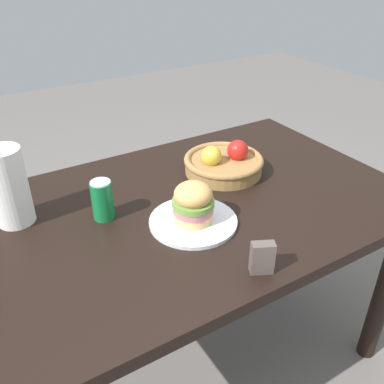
# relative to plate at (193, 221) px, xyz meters

# --- Properties ---
(ground_plane) EXTENTS (8.00, 8.00, 0.00)m
(ground_plane) POSITION_rel_plate_xyz_m (0.07, 0.10, -0.76)
(ground_plane) COLOR slate
(dining_table) EXTENTS (1.40, 0.90, 0.75)m
(dining_table) POSITION_rel_plate_xyz_m (0.07, 0.10, -0.11)
(dining_table) COLOR black
(dining_table) RESTS_ON ground_plane
(plate) EXTENTS (0.27, 0.27, 0.01)m
(plate) POSITION_rel_plate_xyz_m (0.00, 0.00, 0.00)
(plate) COLOR white
(plate) RESTS_ON dining_table
(sandwich) EXTENTS (0.13, 0.13, 0.13)m
(sandwich) POSITION_rel_plate_xyz_m (0.00, 0.00, 0.07)
(sandwich) COLOR #E5BC75
(sandwich) RESTS_ON plate
(soda_can) EXTENTS (0.07, 0.07, 0.13)m
(soda_can) POSITION_rel_plate_xyz_m (-0.22, 0.17, 0.06)
(soda_can) COLOR #147238
(soda_can) RESTS_ON dining_table
(fruit_basket) EXTENTS (0.29, 0.29, 0.12)m
(fruit_basket) POSITION_rel_plate_xyz_m (0.27, 0.22, 0.03)
(fruit_basket) COLOR #9E7542
(fruit_basket) RESTS_ON dining_table
(paper_towel_roll) EXTENTS (0.11, 0.11, 0.24)m
(paper_towel_roll) POSITION_rel_plate_xyz_m (-0.45, 0.29, 0.11)
(paper_towel_roll) COLOR white
(paper_towel_roll) RESTS_ON dining_table
(napkin_holder) EXTENTS (0.07, 0.05, 0.09)m
(napkin_holder) POSITION_rel_plate_xyz_m (0.04, -0.28, 0.04)
(napkin_holder) COLOR #594C47
(napkin_holder) RESTS_ON dining_table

